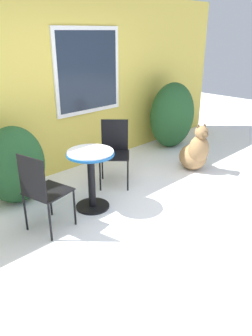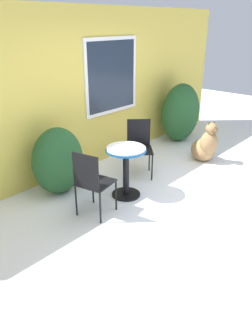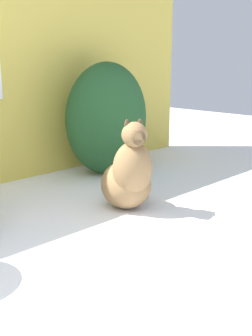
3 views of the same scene
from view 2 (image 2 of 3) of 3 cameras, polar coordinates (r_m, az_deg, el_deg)
ground_plane at (r=4.77m, az=10.70°, el=-6.83°), size 16.00×16.00×0.00m
house_wall at (r=5.66m, az=-7.61°, el=13.04°), size 8.00×0.10×2.67m
shrub_left at (r=4.99m, az=-11.75°, el=1.19°), size 0.81×0.65×1.03m
shrub_middle at (r=7.23m, az=9.49°, el=9.47°), size 1.04×0.68×1.24m
patio_table at (r=4.77m, az=0.00°, el=0.98°), size 0.59×0.59×0.77m
patio_chair_near_table at (r=5.50m, az=2.30°, el=3.98°), size 0.60×0.60×0.94m
patio_chair_far_side at (r=4.29m, az=-5.93°, el=-2.24°), size 0.51×0.51×0.94m
dog at (r=6.27m, az=13.62°, el=3.69°), size 0.58×0.66×0.80m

